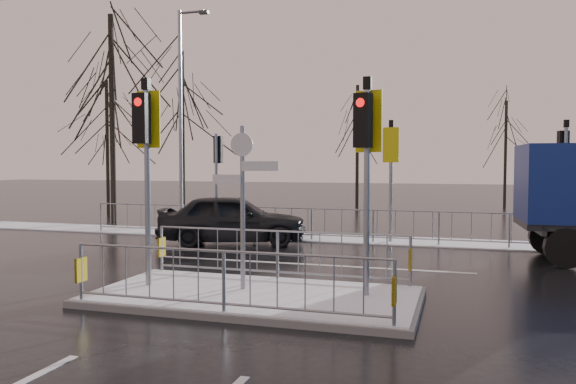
# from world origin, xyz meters

# --- Properties ---
(ground) EXTENTS (120.00, 120.00, 0.00)m
(ground) POSITION_xyz_m (0.00, 0.00, 0.00)
(ground) COLOR black
(ground) RESTS_ON ground
(snow_verge) EXTENTS (30.00, 2.00, 0.04)m
(snow_verge) POSITION_xyz_m (0.00, 8.60, 0.02)
(snow_verge) COLOR white
(snow_verge) RESTS_ON ground
(lane_markings) EXTENTS (8.00, 11.38, 0.01)m
(lane_markings) POSITION_xyz_m (0.00, -0.33, 0.00)
(lane_markings) COLOR silver
(lane_markings) RESTS_ON ground
(traffic_island) EXTENTS (6.00, 3.04, 4.15)m
(traffic_island) POSITION_xyz_m (-0.01, 0.01, 0.39)
(traffic_island) COLOR slate
(traffic_island) RESTS_ON ground
(far_kerb_fixtures) EXTENTS (18.00, 0.65, 3.83)m
(far_kerb_fixtures) POSITION_xyz_m (0.29, 8.09, 1.02)
(far_kerb_fixtures) COLOR gray
(far_kerb_fixtures) RESTS_ON ground
(car_far_lane) EXTENTS (4.93, 3.18, 1.56)m
(car_far_lane) POSITION_xyz_m (-3.18, 6.57, 0.78)
(car_far_lane) COLOR black
(car_far_lane) RESTS_ON ground
(tree_near_a) EXTENTS (4.75, 4.75, 8.97)m
(tree_near_a) POSITION_xyz_m (-10.50, 11.00, 6.11)
(tree_near_a) COLOR black
(tree_near_a) RESTS_ON ground
(tree_near_b) EXTENTS (4.00, 4.00, 7.55)m
(tree_near_b) POSITION_xyz_m (-8.00, 12.50, 5.15)
(tree_near_b) COLOR black
(tree_near_b) RESTS_ON ground
(tree_near_c) EXTENTS (3.50, 3.50, 6.61)m
(tree_near_c) POSITION_xyz_m (-12.50, 13.50, 4.50)
(tree_near_c) COLOR black
(tree_near_c) RESTS_ON ground
(tree_far_a) EXTENTS (3.75, 3.75, 7.08)m
(tree_far_a) POSITION_xyz_m (-2.00, 22.00, 4.82)
(tree_far_a) COLOR black
(tree_far_a) RESTS_ON ground
(tree_far_b) EXTENTS (3.25, 3.25, 6.14)m
(tree_far_b) POSITION_xyz_m (6.00, 24.00, 4.18)
(tree_far_b) COLOR black
(tree_far_b) RESTS_ON ground
(street_lamp_left) EXTENTS (1.25, 0.18, 8.20)m
(street_lamp_left) POSITION_xyz_m (-6.43, 9.50, 4.49)
(street_lamp_left) COLOR gray
(street_lamp_left) RESTS_ON ground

